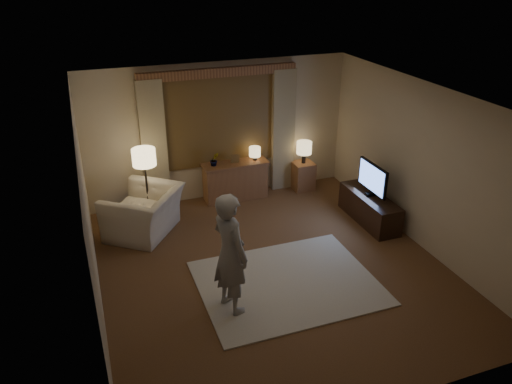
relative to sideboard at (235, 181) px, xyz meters
name	(u,v)px	position (x,y,z in m)	size (l,w,h in m)	color
room	(262,175)	(-0.21, -2.00, 0.98)	(5.04, 5.54, 2.64)	brown
rug	(287,283)	(-0.16, -2.93, -0.34)	(2.50, 2.00, 0.02)	beige
sideboard	(235,181)	(0.00, 0.00, 0.00)	(1.20, 0.40, 0.70)	brown
picture_frame	(235,160)	(0.00, 0.00, 0.45)	(0.16, 0.02, 0.20)	brown
plant	(214,160)	(-0.40, 0.00, 0.50)	(0.17, 0.13, 0.30)	#999999
table_lamp_sideboard	(255,152)	(0.40, 0.00, 0.55)	(0.22, 0.22, 0.30)	black
floor_lamp	(144,161)	(-1.72, -0.39, 0.80)	(0.40, 0.40, 1.37)	black
armchair	(144,212)	(-1.85, -0.76, 0.04)	(1.19, 1.04, 0.77)	beige
side_table	(303,176)	(1.41, -0.05, -0.07)	(0.40, 0.40, 0.56)	brown
table_lamp_side	(304,148)	(1.41, -0.05, 0.52)	(0.30, 0.30, 0.44)	black
tv_stand	(369,208)	(1.94, -1.69, -0.10)	(0.45, 1.40, 0.50)	black
tv	(373,178)	(1.94, -1.69, 0.48)	(0.20, 0.82, 0.59)	black
person	(230,253)	(-1.08, -3.18, 0.51)	(0.61, 0.40, 1.68)	#A39E96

